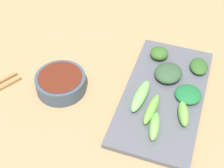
% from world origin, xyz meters
% --- Properties ---
extents(tabletop, '(2.10, 2.10, 0.02)m').
position_xyz_m(tabletop, '(0.00, 0.00, 0.01)').
color(tabletop, '#93744E').
rests_on(tabletop, ground).
extents(sauce_bowl, '(0.11, 0.11, 0.04)m').
position_xyz_m(sauce_bowl, '(-0.12, -0.03, 0.04)').
color(sauce_bowl, '#344455').
rests_on(sauce_bowl, tabletop).
extents(serving_plate, '(0.17, 0.34, 0.01)m').
position_xyz_m(serving_plate, '(0.11, 0.02, 0.03)').
color(serving_plate, '#494D55').
rests_on(serving_plate, tabletop).
extents(broccoli_leafy_0, '(0.06, 0.06, 0.03)m').
position_xyz_m(broccoli_leafy_0, '(0.07, 0.13, 0.05)').
color(broccoli_leafy_0, '#2D561F').
rests_on(broccoli_leafy_0, serving_plate).
extents(broccoli_stalk_1, '(0.03, 0.10, 0.02)m').
position_xyz_m(broccoli_stalk_1, '(0.06, -0.02, 0.04)').
color(broccoli_stalk_1, '#69B055').
rests_on(broccoli_stalk_1, serving_plate).
extents(broccoli_leafy_2, '(0.08, 0.08, 0.03)m').
position_xyz_m(broccoli_leafy_2, '(0.10, 0.07, 0.05)').
color(broccoli_leafy_2, '#2B472D').
rests_on(broccoli_leafy_2, serving_plate).
extents(broccoli_stalk_3, '(0.04, 0.07, 0.03)m').
position_xyz_m(broccoli_stalk_3, '(0.16, -0.04, 0.05)').
color(broccoli_stalk_3, '#62AE42').
rests_on(broccoli_stalk_3, serving_plate).
extents(broccoli_stalk_4, '(0.03, 0.07, 0.03)m').
position_xyz_m(broccoli_stalk_4, '(0.11, -0.09, 0.05)').
color(broccoli_stalk_4, '#64B44C').
rests_on(broccoli_stalk_4, serving_plate).
extents(broccoli_leafy_5, '(0.07, 0.07, 0.02)m').
position_xyz_m(broccoli_leafy_5, '(0.16, 0.02, 0.04)').
color(broccoli_leafy_5, '#195D2F').
rests_on(broccoli_leafy_5, serving_plate).
extents(broccoli_leafy_6, '(0.05, 0.06, 0.02)m').
position_xyz_m(broccoli_leafy_6, '(0.17, 0.12, 0.04)').
color(broccoli_leafy_6, '#295120').
rests_on(broccoli_leafy_6, serving_plate).
extents(broccoli_stalk_7, '(0.03, 0.09, 0.02)m').
position_xyz_m(broccoli_stalk_7, '(0.09, -0.05, 0.04)').
color(broccoli_stalk_7, '#64A33D').
rests_on(broccoli_stalk_7, serving_plate).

